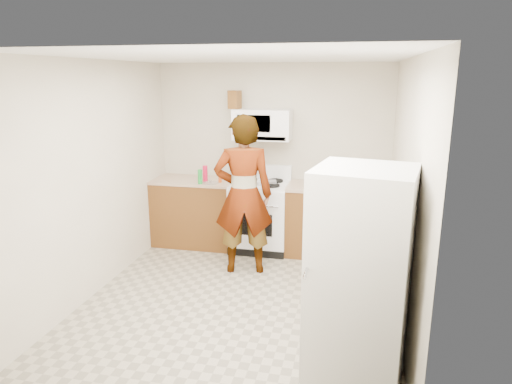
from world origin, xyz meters
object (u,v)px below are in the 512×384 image
(fridge, at_px, (360,279))
(person, at_px, (243,195))
(saucepan, at_px, (247,174))
(gas_range, at_px, (260,215))
(microwave, at_px, (263,125))
(kettle, at_px, (316,178))

(fridge, bearing_deg, person, 137.02)
(saucepan, bearing_deg, gas_range, -33.00)
(gas_range, xyz_separation_m, microwave, (0.00, 0.13, 1.21))
(microwave, distance_m, kettle, 1.00)
(microwave, height_order, kettle, microwave)
(gas_range, bearing_deg, kettle, 6.51)
(gas_range, bearing_deg, microwave, 90.00)
(microwave, bearing_deg, gas_range, -90.00)
(gas_range, bearing_deg, saucepan, 147.00)
(microwave, relative_size, fridge, 0.45)
(microwave, distance_m, saucepan, 0.72)
(gas_range, bearing_deg, fridge, -63.23)
(person, bearing_deg, fridge, 113.10)
(person, height_order, fridge, person)
(microwave, xyz_separation_m, kettle, (0.73, -0.04, -0.69))
(gas_range, relative_size, saucepan, 5.21)
(gas_range, distance_m, kettle, 0.90)
(person, distance_m, kettle, 1.15)
(person, distance_m, saucepan, 0.93)
(microwave, relative_size, person, 0.40)
(gas_range, xyz_separation_m, kettle, (0.73, 0.08, 0.53))
(person, xyz_separation_m, fridge, (1.35, -1.82, -0.11))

